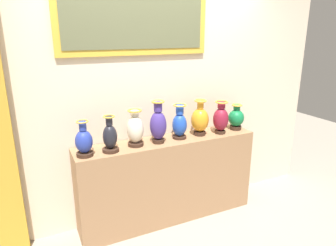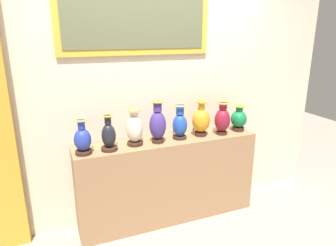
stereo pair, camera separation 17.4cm
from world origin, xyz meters
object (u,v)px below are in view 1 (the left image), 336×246
at_px(vase_onyx, 110,137).
at_px(vase_emerald, 236,118).
at_px(vase_amber, 200,120).
at_px(vase_ivory, 135,129).
at_px(vase_burgundy, 221,119).
at_px(vase_sapphire, 180,124).
at_px(vase_indigo, 158,124).
at_px(vase_cobalt, 84,142).

xyz_separation_m(vase_onyx, vase_emerald, (1.47, 0.05, -0.01)).
bearing_deg(vase_amber, vase_onyx, -176.97).
height_order(vase_ivory, vase_burgundy, vase_ivory).
distance_m(vase_sapphire, vase_emerald, 0.72).
bearing_deg(vase_burgundy, vase_sapphire, 174.22).
bearing_deg(vase_onyx, vase_indigo, 2.97).
relative_size(vase_sapphire, vase_amber, 0.94).
bearing_deg(vase_cobalt, vase_burgundy, 0.29).
xyz_separation_m(vase_ivory, vase_amber, (0.73, 0.01, 0.01)).
height_order(vase_cobalt, vase_indigo, vase_indigo).
relative_size(vase_indigo, vase_amber, 1.11).
bearing_deg(vase_emerald, vase_sapphire, 179.45).
bearing_deg(vase_emerald, vase_amber, 179.16).
bearing_deg(vase_indigo, vase_sapphire, 6.04).
height_order(vase_cobalt, vase_sapphire, vase_sapphire).
height_order(vase_sapphire, vase_emerald, vase_sapphire).
height_order(vase_onyx, vase_sapphire, vase_sapphire).
bearing_deg(vase_onyx, vase_amber, 3.03).
relative_size(vase_onyx, vase_sapphire, 0.95).
height_order(vase_indigo, vase_burgundy, vase_indigo).
xyz_separation_m(vase_onyx, vase_ivory, (0.26, 0.05, 0.03)).
distance_m(vase_cobalt, vase_onyx, 0.24).
xyz_separation_m(vase_indigo, vase_amber, (0.50, 0.03, -0.02)).
bearing_deg(vase_ivory, vase_cobalt, -174.26).
height_order(vase_ivory, vase_emerald, vase_ivory).
relative_size(vase_indigo, vase_sapphire, 1.19).
xyz_separation_m(vase_cobalt, vase_indigo, (0.74, 0.03, 0.06)).
bearing_deg(vase_sapphire, vase_amber, 0.01).
bearing_deg(vase_sapphire, vase_burgundy, -5.78).
distance_m(vase_indigo, vase_sapphire, 0.26).
bearing_deg(vase_indigo, vase_emerald, 1.17).
bearing_deg(vase_sapphire, vase_indigo, -173.96).
xyz_separation_m(vase_cobalt, vase_amber, (1.24, 0.06, 0.04)).
relative_size(vase_sapphire, vase_emerald, 1.24).
relative_size(vase_sapphire, vase_burgundy, 1.01).
bearing_deg(vase_ivory, vase_amber, 0.44).
bearing_deg(vase_cobalt, vase_emerald, 1.64).
relative_size(vase_indigo, vase_emerald, 1.47).
relative_size(vase_cobalt, vase_amber, 0.84).
xyz_separation_m(vase_ivory, vase_indigo, (0.23, -0.02, 0.03)).
xyz_separation_m(vase_cobalt, vase_onyx, (0.24, 0.00, 0.01)).
distance_m(vase_onyx, vase_sapphire, 0.75).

